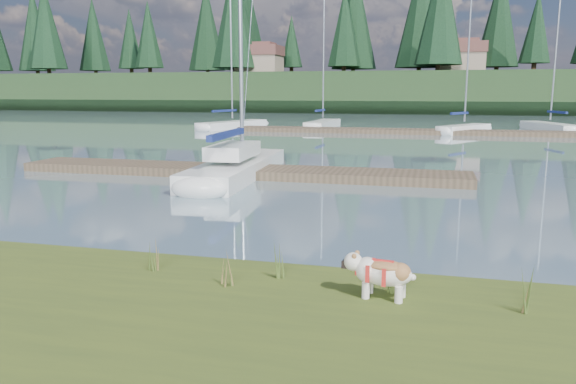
# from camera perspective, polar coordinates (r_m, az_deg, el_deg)

# --- Properties ---
(ground) EXTENTS (200.00, 200.00, 0.00)m
(ground) POSITION_cam_1_polar(r_m,az_deg,el_deg) (39.72, 10.61, 5.88)
(ground) COLOR gray
(ground) RESTS_ON ground
(ridge) EXTENTS (200.00, 20.00, 5.00)m
(ridge) POSITION_cam_1_polar(r_m,az_deg,el_deg) (82.57, 12.72, 9.78)
(ridge) COLOR black
(ridge) RESTS_ON ground
(bulldog) EXTENTS (0.93, 0.45, 0.55)m
(bulldog) POSITION_cam_1_polar(r_m,az_deg,el_deg) (7.31, 9.55, -7.97)
(bulldog) COLOR silver
(bulldog) RESTS_ON bank
(sailboat_main) EXTENTS (2.18, 8.77, 12.51)m
(sailboat_main) POSITION_cam_1_polar(r_m,az_deg,el_deg) (20.16, -4.69, 3.04)
(sailboat_main) COLOR silver
(sailboat_main) RESTS_ON ground
(dock_near) EXTENTS (16.00, 2.00, 0.30)m
(dock_near) POSITION_cam_1_polar(r_m,az_deg,el_deg) (19.87, -5.21, 2.13)
(dock_near) COLOR #4C3D2C
(dock_near) RESTS_ON ground
(dock_far) EXTENTS (26.00, 2.20, 0.30)m
(dock_far) POSITION_cam_1_polar(r_m,az_deg,el_deg) (39.63, 13.52, 5.98)
(dock_far) COLOR #4C3D2C
(dock_far) RESTS_ON ground
(sailboat_bg_0) EXTENTS (4.02, 7.94, 11.42)m
(sailboat_bg_0) POSITION_cam_1_polar(r_m,az_deg,el_deg) (44.67, -5.10, 6.91)
(sailboat_bg_0) COLOR silver
(sailboat_bg_0) RESTS_ON ground
(sailboat_bg_1) EXTENTS (1.83, 7.35, 10.94)m
(sailboat_bg_1) POSITION_cam_1_polar(r_m,az_deg,el_deg) (45.42, 3.75, 6.99)
(sailboat_bg_1) COLOR silver
(sailboat_bg_1) RESTS_ON ground
(sailboat_bg_2) EXTENTS (4.25, 5.79, 9.36)m
(sailboat_bg_2) POSITION_cam_1_polar(r_m,az_deg,el_deg) (41.47, 17.81, 6.21)
(sailboat_bg_2) COLOR silver
(sailboat_bg_2) RESTS_ON ground
(sailboat_bg_3) EXTENTS (3.54, 7.39, 10.80)m
(sailboat_bg_3) POSITION_cam_1_polar(r_m,az_deg,el_deg) (46.26, 24.68, 6.13)
(sailboat_bg_3) COLOR silver
(sailboat_bg_3) RESTS_ON ground
(weed_0) EXTENTS (0.17, 0.14, 0.59)m
(weed_0) POSITION_cam_1_polar(r_m,az_deg,el_deg) (7.71, -6.14, -7.70)
(weed_0) COLOR #475B23
(weed_0) RESTS_ON bank
(weed_1) EXTENTS (0.17, 0.14, 0.57)m
(weed_1) POSITION_cam_1_polar(r_m,az_deg,el_deg) (8.00, -0.89, -7.04)
(weed_1) COLOR #475B23
(weed_1) RESTS_ON bank
(weed_2) EXTENTS (0.17, 0.14, 0.61)m
(weed_2) POSITION_cam_1_polar(r_m,az_deg,el_deg) (7.32, 23.18, -9.42)
(weed_2) COLOR #475B23
(weed_2) RESTS_ON bank
(weed_3) EXTENTS (0.17, 0.14, 0.49)m
(weed_3) POSITION_cam_1_polar(r_m,az_deg,el_deg) (8.52, -13.56, -6.46)
(weed_3) COLOR #475B23
(weed_3) RESTS_ON bank
(weed_4) EXTENTS (0.17, 0.14, 0.44)m
(weed_4) POSITION_cam_1_polar(r_m,az_deg,el_deg) (7.50, 10.91, -8.86)
(weed_4) COLOR #475B23
(weed_4) RESTS_ON bank
(mud_lip) EXTENTS (60.00, 0.50, 0.14)m
(mud_lip) POSITION_cam_1_polar(r_m,az_deg,el_deg) (8.83, -3.63, -8.89)
(mud_lip) COLOR #33281C
(mud_lip) RESTS_ON ground
(conifer_0) EXTENTS (5.72, 5.72, 14.15)m
(conifer_0) POSITION_cam_1_polar(r_m,az_deg,el_deg) (96.26, -23.38, 15.30)
(conifer_0) COLOR #382619
(conifer_0) RESTS_ON ridge
(conifer_1) EXTENTS (4.40, 4.40, 11.30)m
(conifer_1) POSITION_cam_1_polar(r_m,az_deg,el_deg) (91.47, -13.99, 15.27)
(conifer_1) COLOR #382619
(conifer_1) RESTS_ON ridge
(conifer_2) EXTENTS (6.60, 6.60, 16.05)m
(conifer_2) POSITION_cam_1_polar(r_m,az_deg,el_deg) (82.96, -5.47, 17.63)
(conifer_2) COLOR #382619
(conifer_2) RESTS_ON ridge
(conifer_3) EXTENTS (4.84, 4.84, 12.25)m
(conifer_3) POSITION_cam_1_polar(r_m,az_deg,el_deg) (82.95, 5.76, 16.37)
(conifer_3) COLOR #382619
(conifer_3) RESTS_ON ridge
(conifer_4) EXTENTS (6.16, 6.16, 15.10)m
(conifer_4) POSITION_cam_1_polar(r_m,az_deg,el_deg) (76.20, 15.25, 17.64)
(conifer_4) COLOR #382619
(conifer_4) RESTS_ON ridge
(conifer_5) EXTENTS (3.96, 3.96, 10.35)m
(conifer_5) POSITION_cam_1_polar(r_m,az_deg,el_deg) (80.87, 23.96, 15.07)
(conifer_5) COLOR #382619
(conifer_5) RESTS_ON ridge
(house_0) EXTENTS (6.30, 5.30, 4.65)m
(house_0) POSITION_cam_1_polar(r_m,az_deg,el_deg) (83.35, -2.92, 13.32)
(house_0) COLOR gray
(house_0) RESTS_ON ridge
(house_1) EXTENTS (6.30, 5.30, 4.65)m
(house_1) POSITION_cam_1_polar(r_m,az_deg,el_deg) (80.71, 17.19, 12.99)
(house_1) COLOR gray
(house_1) RESTS_ON ridge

